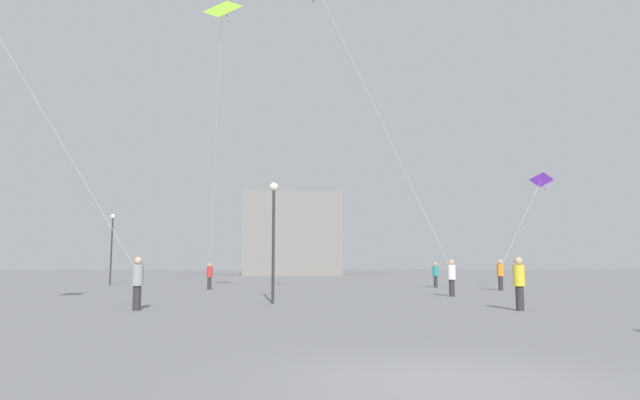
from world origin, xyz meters
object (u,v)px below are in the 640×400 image
object	(u,v)px
person_in_white	(452,276)
lamppost_east	(112,238)
person_in_grey	(138,281)
person_in_teal	(435,274)
kite_violet_delta	(541,181)
person_in_orange	(500,273)
person_in_yellow	(519,281)
kite_lime_delta	(222,14)
lamppost_west	(274,222)
person_in_red	(210,275)
building_left_hall	(289,235)

from	to	relation	value
person_in_white	lamppost_east	world-z (taller)	lamppost_east
person_in_grey	person_in_teal	size ratio (longest dim) A/B	1.09
kite_violet_delta	lamppost_east	bearing A→B (deg)	164.13
person_in_orange	lamppost_east	size ratio (longest dim) A/B	0.35
person_in_yellow	lamppost_east	distance (m)	32.22
kite_lime_delta	lamppost_west	xyz separation A→B (m)	(2.85, -4.85, -11.16)
person_in_orange	kite_lime_delta	xyz separation A→B (m)	(-16.48, -5.24, 13.47)
person_in_red	person_in_white	world-z (taller)	person_in_white
person_in_teal	lamppost_east	world-z (taller)	lamppost_east
person_in_yellow	lamppost_west	xyz separation A→B (m)	(-8.52, 4.00, 2.32)
person_in_orange	lamppost_west	distance (m)	17.11
kite_violet_delta	lamppost_west	world-z (taller)	kite_violet_delta
kite_violet_delta	lamppost_east	world-z (taller)	kite_violet_delta
person_in_orange	person_in_red	size ratio (longest dim) A/B	1.12
person_in_grey	lamppost_west	xyz separation A→B (m)	(4.65, 2.93, 2.31)
kite_violet_delta	lamppost_west	size ratio (longest dim) A/B	1.24
person_in_teal	lamppost_east	bearing A→B (deg)	-58.50
person_in_teal	kite_violet_delta	world-z (taller)	kite_violet_delta
person_in_teal	building_left_hall	world-z (taller)	building_left_hall
lamppost_east	person_in_red	bearing A→B (deg)	-42.90
person_in_red	lamppost_west	distance (m)	13.30
building_left_hall	lamppost_east	world-z (taller)	building_left_hall
person_in_grey	person_in_red	world-z (taller)	person_in_grey
person_in_yellow	kite_lime_delta	distance (m)	19.73
kite_violet_delta	lamppost_west	bearing A→B (deg)	-145.72
building_left_hall	person_in_yellow	bearing A→B (deg)	-83.79
person_in_grey	person_in_yellow	world-z (taller)	person_in_grey
person_in_orange	person_in_grey	bearing A→B (deg)	36.64
person_in_teal	kite_lime_delta	size ratio (longest dim) A/B	0.12
person_in_grey	building_left_hall	xyz separation A→B (m)	(6.19, 63.02, 4.88)
person_in_white	kite_lime_delta	world-z (taller)	kite_lime_delta
person_in_grey	person_in_white	xyz separation A→B (m)	(13.39, 7.15, -0.01)
person_in_grey	person_in_teal	bearing A→B (deg)	107.43
person_in_grey	kite_lime_delta	xyz separation A→B (m)	(1.80, 7.78, 13.48)
building_left_hall	person_in_orange	bearing A→B (deg)	-76.41
person_in_grey	person_in_orange	bearing A→B (deg)	94.75
lamppost_west	person_in_grey	bearing A→B (deg)	-147.78
person_in_yellow	building_left_hall	size ratio (longest dim) A/B	0.12
person_in_orange	lamppost_west	xyz separation A→B (m)	(-13.63, -10.09, 2.30)
lamppost_west	kite_violet_delta	bearing A→B (deg)	34.28
person_in_yellow	kite_lime_delta	xyz separation A→B (m)	(-11.37, 8.85, 13.49)
person_in_red	lamppost_east	size ratio (longest dim) A/B	0.31
person_in_orange	building_left_hall	xyz separation A→B (m)	(-12.09, 50.00, 4.88)
kite_violet_delta	lamppost_east	distance (m)	31.18
person_in_red	kite_lime_delta	xyz separation A→B (m)	(1.28, -7.56, 13.58)
kite_lime_delta	lamppost_west	size ratio (longest dim) A/B	2.81
person_in_grey	person_in_white	bearing A→B (deg)	87.36
person_in_teal	person_in_white	bearing A→B (deg)	34.00
person_in_orange	person_in_white	bearing A→B (deg)	51.44
person_in_yellow	lamppost_east	world-z (taller)	lamppost_east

